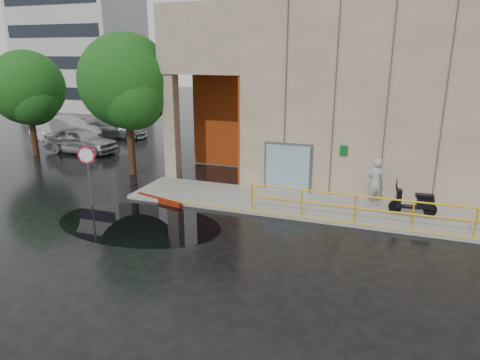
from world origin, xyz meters
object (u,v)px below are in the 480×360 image
at_px(person, 375,182).
at_px(car_a, 81,141).
at_px(car_b, 67,129).
at_px(stop_sign, 87,162).
at_px(scooter, 415,195).
at_px(car_c, 112,129).
at_px(tree_near, 128,85).
at_px(red_curb, 159,200).
at_px(tree_far, 29,91).

relative_size(person, car_a, 0.42).
height_order(car_a, car_b, car_b).
distance_m(stop_sign, car_a, 10.25).
xyz_separation_m(scooter, stop_sign, (-12.13, -2.91, 0.91)).
relative_size(car_c, tree_near, 0.71).
bearing_deg(stop_sign, red_curb, 35.03).
bearing_deg(tree_far, red_curb, -23.90).
distance_m(red_curb, car_b, 15.75).
xyz_separation_m(scooter, car_a, (-18.86, 4.75, -0.12)).
xyz_separation_m(tree_near, tree_far, (-7.92, 1.75, -0.63)).
bearing_deg(tree_far, car_a, 33.16).
relative_size(car_a, car_b, 0.91).
xyz_separation_m(stop_sign, car_a, (-6.73, 7.67, -1.03)).
distance_m(person, tree_near, 12.16).
bearing_deg(car_a, scooter, -103.37).
bearing_deg(tree_near, car_a, 151.47).
height_order(car_b, tree_far, tree_far).
bearing_deg(tree_near, tree_far, 167.53).
bearing_deg(car_b, stop_sign, -138.13).
height_order(stop_sign, car_c, stop_sign).
bearing_deg(tree_far, stop_sign, -35.29).
distance_m(person, car_a, 17.93).
bearing_deg(person, scooter, 133.61).
xyz_separation_m(scooter, car_b, (-22.50, 7.74, -0.07)).
relative_size(person, tree_far, 0.31).
xyz_separation_m(person, scooter, (1.43, -0.53, -0.20)).
relative_size(car_b, tree_near, 0.73).
distance_m(car_b, tree_near, 11.81).
xyz_separation_m(person, stop_sign, (-10.69, -3.44, 0.71)).
xyz_separation_m(person, tree_far, (-19.56, 2.83, 2.72)).
bearing_deg(red_curb, stop_sign, -150.12).
bearing_deg(stop_sign, car_b, 139.39).
bearing_deg(stop_sign, car_a, 136.44).
distance_m(stop_sign, red_curb, 3.17).
relative_size(stop_sign, car_b, 0.49).
bearing_deg(car_c, car_b, 102.12).
relative_size(tree_near, tree_far, 1.13).
xyz_separation_m(stop_sign, tree_far, (-8.86, 6.27, 2.01)).
relative_size(stop_sign, red_curb, 1.03).
xyz_separation_m(car_b, tree_near, (9.42, -6.13, 3.62)).
bearing_deg(tree_near, car_c, 131.31).
bearing_deg(scooter, car_c, 150.75).
height_order(stop_sign, tree_near, tree_near).
xyz_separation_m(person, tree_near, (-11.64, 1.08, 3.34)).
bearing_deg(scooter, tree_far, 166.90).
xyz_separation_m(stop_sign, red_curb, (2.30, 1.32, -1.72)).
bearing_deg(car_c, scooter, -135.78).
xyz_separation_m(scooter, red_curb, (-9.82, -1.59, -0.81)).
relative_size(person, car_c, 0.39).
height_order(person, tree_near, tree_near).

